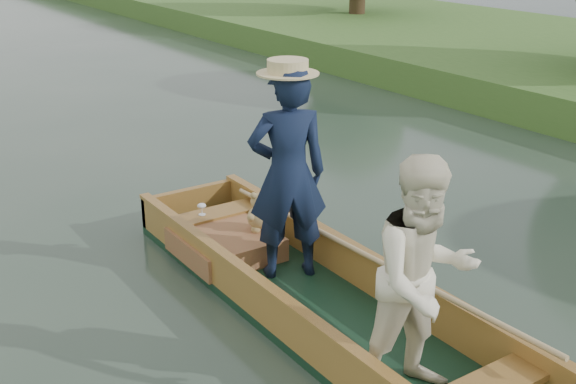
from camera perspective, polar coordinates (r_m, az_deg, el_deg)
ground at (r=6.01m, az=3.25°, el=-10.20°), size 120.00×120.00×0.00m
punt at (r=5.63m, az=3.76°, el=-4.94°), size 1.14×5.00×2.00m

